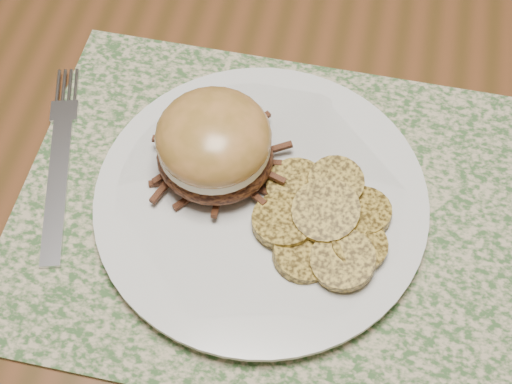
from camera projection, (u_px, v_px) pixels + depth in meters
ground at (285, 351)px, 1.31m from camera, size 3.50×3.50×0.00m
dining_table at (308, 143)px, 0.73m from camera, size 1.50×0.90×0.75m
placemat at (285, 215)px, 0.60m from camera, size 0.45×0.33×0.00m
dinner_plate at (261, 201)px, 0.59m from camera, size 0.26×0.26×0.02m
pork_sandwich at (214, 145)px, 0.57m from camera, size 0.10×0.09×0.07m
roasted_potatoes at (324, 220)px, 0.56m from camera, size 0.13×0.13×0.03m
fork at (60, 159)px, 0.62m from camera, size 0.07×0.20×0.00m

